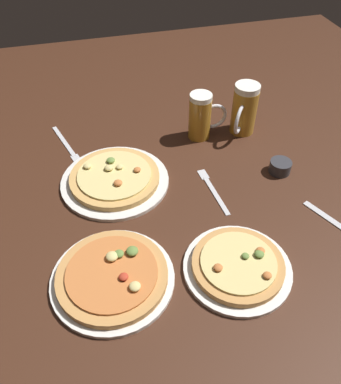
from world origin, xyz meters
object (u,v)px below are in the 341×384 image
object	(u,v)px
pizza_plate_side	(238,266)
fork_left	(213,190)
beer_mug_dark	(244,110)
pizza_plate_far	(115,179)
knife_right	(337,224)
beer_mug_amber	(201,116)
pizza_plate_near	(113,276)
ramekin_sauce	(280,167)
fork_spare	(66,144)

from	to	relation	value
pizza_plate_side	fork_left	size ratio (longest dim) A/B	1.30
beer_mug_dark	pizza_plate_far	bearing A→B (deg)	-162.13
fork_left	knife_right	bearing A→B (deg)	-37.10
pizza_plate_far	beer_mug_amber	distance (m)	0.37
pizza_plate_near	pizza_plate_side	size ratio (longest dim) A/B	1.12
pizza_plate_far	knife_right	bearing A→B (deg)	-30.06
pizza_plate_far	fork_left	distance (m)	0.30
pizza_plate_side	fork_left	distance (m)	0.29
beer_mug_dark	beer_mug_amber	bearing A→B (deg)	176.02
ramekin_sauce	fork_spare	distance (m)	0.72
beer_mug_dark	fork_left	size ratio (longest dim) A/B	0.86
beer_mug_dark	knife_right	xyz separation A→B (m)	(0.09, -0.48, -0.09)
pizza_plate_side	knife_right	distance (m)	0.33
beer_mug_amber	fork_left	distance (m)	0.29
pizza_plate_near	fork_spare	distance (m)	0.58
pizza_plate_side	beer_mug_dark	xyz separation A→B (m)	(0.24, 0.55, 0.07)
fork_left	beer_mug_dark	bearing A→B (deg)	53.13
pizza_plate_near	fork_spare	world-z (taller)	pizza_plate_near
beer_mug_dark	beer_mug_amber	distance (m)	0.15
pizza_plate_near	beer_mug_dark	distance (m)	0.74
pizza_plate_near	fork_spare	xyz separation A→B (m)	(-0.07, 0.58, -0.01)
pizza_plate_near	pizza_plate_far	xyz separation A→B (m)	(0.06, 0.35, -0.00)
fork_left	fork_spare	distance (m)	0.53
beer_mug_amber	fork_left	world-z (taller)	beer_mug_amber
knife_right	beer_mug_amber	bearing A→B (deg)	115.78
pizza_plate_near	beer_mug_dark	size ratio (longest dim) A/B	1.68
fork_spare	beer_mug_amber	bearing A→B (deg)	-8.12
pizza_plate_near	beer_mug_dark	bearing A→B (deg)	43.00
beer_mug_dark	fork_left	world-z (taller)	beer_mug_dark
pizza_plate_far	ramekin_sauce	size ratio (longest dim) A/B	4.88
ramekin_sauce	knife_right	xyz separation A→B (m)	(0.05, -0.24, -0.02)
beer_mug_dark	fork_spare	bearing A→B (deg)	172.90
pizza_plate_side	fork_spare	distance (m)	0.73
pizza_plate_far	fork_spare	world-z (taller)	pizza_plate_far
beer_mug_amber	ramekin_sauce	size ratio (longest dim) A/B	2.42
ramekin_sauce	knife_right	world-z (taller)	ramekin_sauce
beer_mug_dark	knife_right	distance (m)	0.50
beer_mug_amber	ramekin_sauce	world-z (taller)	beer_mug_amber
beer_mug_amber	pizza_plate_far	bearing A→B (deg)	-153.33
pizza_plate_near	fork_spare	size ratio (longest dim) A/B	1.32
pizza_plate_side	beer_mug_dark	world-z (taller)	beer_mug_dark
beer_mug_dark	fork_left	distance (m)	0.34
beer_mug_dark	knife_right	bearing A→B (deg)	-79.73
fork_left	knife_right	world-z (taller)	same
pizza_plate_near	pizza_plate_far	distance (m)	0.35
ramekin_sauce	knife_right	bearing A→B (deg)	-77.50
knife_right	fork_spare	distance (m)	0.89
pizza_plate_near	pizza_plate_side	distance (m)	0.31
pizza_plate_side	fork_spare	bearing A→B (deg)	120.87
pizza_plate_far	fork_spare	xyz separation A→B (m)	(-0.13, 0.23, -0.01)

